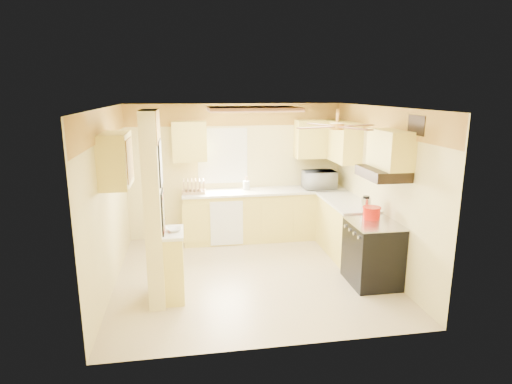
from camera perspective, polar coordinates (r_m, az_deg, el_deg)
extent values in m
plane|color=beige|center=(6.61, -0.57, -10.98)|extent=(4.00, 4.00, 0.00)
plane|color=white|center=(6.03, -0.62, 11.21)|extent=(4.00, 4.00, 0.00)
plane|color=#EBD98F|center=(8.05, -2.67, 2.78)|extent=(4.00, 0.00, 4.00)
plane|color=#EBD98F|center=(4.41, 3.21, -6.20)|extent=(4.00, 0.00, 4.00)
plane|color=#EBD98F|center=(6.23, -19.09, -1.09)|extent=(0.00, 3.80, 3.80)
plane|color=#EBD98F|center=(6.80, 16.32, 0.27)|extent=(0.00, 3.80, 3.80)
cube|color=#FEC24B|center=(7.90, -2.73, 10.26)|extent=(4.00, 0.02, 0.40)
cube|color=#EBD98F|center=(5.62, -13.45, -2.24)|extent=(0.20, 0.70, 2.50)
cube|color=#E3D163|center=(5.87, -10.85, -9.71)|extent=(0.25, 0.55, 0.90)
cube|color=white|center=(5.70, -11.06, -5.36)|extent=(0.28, 0.58, 0.04)
cube|color=#E3D163|center=(8.02, 1.20, -3.13)|extent=(3.00, 0.60, 0.90)
cube|color=#E3D163|center=(7.42, 11.83, -4.80)|extent=(0.60, 1.40, 0.90)
cube|color=white|center=(7.89, 1.23, 0.12)|extent=(3.04, 0.64, 0.04)
cube|color=white|center=(7.28, 11.93, -1.29)|extent=(0.64, 1.44, 0.04)
cube|color=white|center=(7.63, -3.93, -4.19)|extent=(0.58, 0.02, 0.80)
cube|color=white|center=(7.96, -4.47, 4.82)|extent=(0.92, 0.02, 1.02)
cube|color=white|center=(7.96, -4.47, 4.83)|extent=(0.80, 0.02, 0.90)
cube|color=#E3D163|center=(7.73, -8.87, 6.70)|extent=(0.60, 0.35, 0.70)
cube|color=#E3D163|center=(8.12, 8.45, 7.02)|extent=(0.90, 0.35, 0.70)
cube|color=#E3D163|center=(7.76, 11.47, 6.62)|extent=(0.35, 1.00, 0.70)
cube|color=#E3D163|center=(5.84, -18.24, 4.07)|extent=(0.35, 0.75, 0.70)
cube|color=#E3D163|center=(6.11, 17.47, 5.46)|extent=(0.35, 0.76, 0.52)
cube|color=black|center=(6.41, 15.28, -7.93)|extent=(0.65, 0.76, 0.90)
cube|color=silver|center=(6.26, 15.53, -4.04)|extent=(0.66, 0.77, 0.02)
cylinder|color=silver|center=(5.95, 13.57, -5.91)|extent=(0.03, 0.05, 0.05)
cylinder|color=silver|center=(6.10, 12.95, -5.40)|extent=(0.03, 0.05, 0.05)
cylinder|color=silver|center=(6.24, 12.40, -4.95)|extent=(0.03, 0.05, 0.05)
cylinder|color=silver|center=(6.39, 11.84, -4.48)|extent=(0.03, 0.05, 0.05)
cube|color=black|center=(6.13, 16.54, 2.40)|extent=(0.50, 0.76, 0.14)
cube|color=black|center=(5.49, -12.64, 3.85)|extent=(0.02, 0.42, 0.57)
cube|color=white|center=(5.49, -12.58, 3.85)|extent=(0.01, 0.37, 0.52)
cube|color=black|center=(5.63, -12.31, -2.69)|extent=(0.02, 0.42, 0.57)
cube|color=yellow|center=(5.63, -12.25, -2.69)|extent=(0.01, 0.37, 0.52)
cube|color=brown|center=(6.54, -0.42, 11.03)|extent=(1.35, 0.95, 0.06)
cube|color=white|center=(6.54, -0.42, 10.81)|extent=(1.15, 0.75, 0.02)
cylinder|color=gold|center=(5.60, 10.83, 10.00)|extent=(0.04, 0.04, 0.16)
cylinder|color=gold|center=(5.61, 10.76, 8.57)|extent=(0.18, 0.18, 0.08)
cube|color=brown|center=(5.82, 13.21, 8.62)|extent=(0.55, 0.28, 0.01)
cube|color=brown|center=(5.86, 8.74, 8.85)|extent=(0.28, 0.55, 0.01)
cube|color=brown|center=(5.41, 8.14, 8.50)|extent=(0.55, 0.28, 0.01)
cube|color=brown|center=(5.37, 12.97, 8.27)|extent=(0.28, 0.55, 0.01)
cube|color=black|center=(5.84, 20.62, 8.34)|extent=(0.02, 0.40, 0.25)
imported|color=white|center=(8.08, 8.44, 1.65)|extent=(0.60, 0.41, 0.33)
imported|color=white|center=(5.69, -10.90, -4.93)|extent=(0.24, 0.24, 0.05)
cylinder|color=red|center=(6.42, 15.14, -2.77)|extent=(0.25, 0.25, 0.16)
cylinder|color=red|center=(6.40, 15.19, -2.01)|extent=(0.27, 0.27, 0.02)
cylinder|color=silver|center=(6.72, 14.44, -1.60)|extent=(0.15, 0.15, 0.20)
cylinder|color=black|center=(6.70, 14.50, -0.65)|extent=(0.10, 0.10, 0.03)
cube|color=tan|center=(7.74, -8.28, 0.04)|extent=(0.43, 0.33, 0.04)
cube|color=tan|center=(7.72, -9.58, 0.69)|extent=(0.02, 0.28, 0.24)
cube|color=tan|center=(7.72, -9.06, 0.71)|extent=(0.02, 0.28, 0.24)
cube|color=tan|center=(7.72, -8.55, 0.73)|extent=(0.02, 0.28, 0.24)
cube|color=tan|center=(7.72, -8.03, 0.75)|extent=(0.02, 0.28, 0.24)
cube|color=tan|center=(7.72, -7.51, 0.77)|extent=(0.02, 0.28, 0.24)
cube|color=tan|center=(7.72, -6.99, 0.79)|extent=(0.02, 0.28, 0.24)
cylinder|color=white|center=(7.72, -9.06, 0.71)|extent=(0.02, 0.24, 0.24)
cylinder|color=white|center=(7.72, -8.03, 0.75)|extent=(0.02, 0.24, 0.24)
cylinder|color=white|center=(7.91, -1.31, 0.90)|extent=(0.13, 0.13, 0.16)
cylinder|color=tan|center=(7.90, -1.15, 1.23)|extent=(0.01, 0.01, 0.25)
cylinder|color=tan|center=(7.92, -1.34, 1.26)|extent=(0.01, 0.01, 0.25)
cylinder|color=tan|center=(7.90, -1.47, 1.22)|extent=(0.01, 0.01, 0.25)
cylinder|color=tan|center=(7.88, -1.27, 1.19)|extent=(0.01, 0.01, 0.25)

